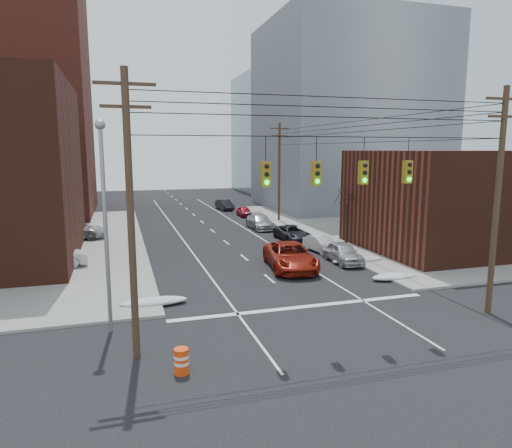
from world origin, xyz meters
TOP-DOWN VIEW (x-y plane):
  - ground at (0.00, 0.00)m, footprint 160.00×160.00m
  - sidewalk_ne at (27.00, 27.00)m, footprint 40.00×40.00m
  - building_brick_far at (-26.00, 74.00)m, footprint 22.00×18.00m
  - building_office at (22.00, 44.00)m, footprint 22.00×20.00m
  - building_glass at (24.00, 70.00)m, footprint 20.00×18.00m
  - building_storefront at (18.00, 16.00)m, footprint 16.00×12.00m
  - utility_pole_left at (-8.50, 3.00)m, footprint 2.20×0.28m
  - utility_pole_right at (8.50, 3.00)m, footprint 2.20×0.28m
  - utility_pole_far at (8.50, 34.00)m, footprint 2.20×0.28m
  - traffic_signals at (0.10, 2.97)m, footprint 17.00×0.42m
  - street_light at (-9.50, 6.00)m, footprint 0.44×0.44m
  - bare_tree at (9.59, 20.00)m, footprint 2.09×2.20m
  - snow_nw at (-7.40, 9.00)m, footprint 3.50×1.08m
  - snow_ne at (7.40, 9.50)m, footprint 3.00×1.08m
  - snow_east_far at (7.40, 14.00)m, footprint 4.00×1.08m
  - red_pickup at (2.16, 13.96)m, footprint 3.76×6.67m
  - parked_car_a at (6.40, 14.41)m, footprint 1.87×4.38m
  - parked_car_b at (6.40, 18.03)m, footprint 1.80×4.03m
  - parked_car_c at (5.92, 23.20)m, footprint 2.32×4.83m
  - parked_car_d at (4.95, 29.83)m, footprint 2.09×5.08m
  - parked_car_e at (5.74, 38.86)m, footprint 1.50×3.60m
  - parked_car_f at (4.80, 45.57)m, footprint 1.89×4.38m
  - lot_car_a at (-13.45, 18.24)m, footprint 4.77×2.40m
  - lot_car_b at (-12.74, 28.75)m, footprint 5.67×3.24m
  - construction_barrel at (-6.99, 1.17)m, footprint 0.70×0.70m

SIDE VIEW (x-z plane):
  - ground at x=0.00m, z-range 0.00..0.00m
  - sidewalk_ne at x=27.00m, z-range 0.00..0.15m
  - snow_nw at x=-7.40m, z-range 0.00..0.42m
  - snow_ne at x=7.40m, z-range 0.00..0.42m
  - snow_east_far at x=7.40m, z-range 0.00..0.42m
  - construction_barrel at x=-6.99m, z-range 0.01..0.97m
  - parked_car_e at x=5.74m, z-range 0.00..1.22m
  - parked_car_b at x=6.40m, z-range 0.00..1.28m
  - parked_car_c at x=5.92m, z-range 0.00..1.33m
  - parked_car_f at x=4.80m, z-range 0.00..1.40m
  - parked_car_d at x=4.95m, z-range 0.00..1.47m
  - parked_car_a at x=6.40m, z-range 0.00..1.48m
  - red_pickup at x=2.16m, z-range 0.00..1.76m
  - lot_car_b at x=-12.74m, z-range 0.15..1.64m
  - lot_car_a at x=-13.45m, z-range 0.15..1.65m
  - bare_tree at x=9.59m, z-range -0.15..4.79m
  - building_storefront at x=18.00m, z-range 0.00..8.00m
  - street_light at x=-9.50m, z-range 0.88..10.20m
  - utility_pole_left at x=-8.50m, z-range 0.28..11.28m
  - utility_pole_right at x=8.50m, z-range 0.28..11.28m
  - utility_pole_far at x=8.50m, z-range 0.28..11.28m
  - building_brick_far at x=-26.00m, z-range 0.00..12.00m
  - traffic_signals at x=0.10m, z-range 6.16..8.18m
  - building_glass at x=24.00m, z-range 0.00..22.00m
  - building_office at x=22.00m, z-range 0.00..25.00m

